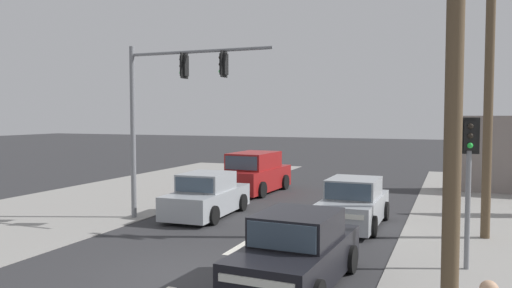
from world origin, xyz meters
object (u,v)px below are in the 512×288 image
Objects in this scene: utility_pole_midground_right at (489,73)px; traffic_signal_mast at (164,100)px; sedan_oncoming_near at (207,196)px; sedan_kerbside_parked at (353,204)px; pedestal_signal_right_kerb at (469,167)px; sedan_oncoming_mid at (297,253)px; suv_crossing_left at (255,174)px.

traffic_signal_mast is (-10.05, -1.30, -0.69)m from utility_pole_midground_right.
utility_pole_midground_right is 10.00m from sedan_oncoming_near.
traffic_signal_mast reaches higher than sedan_kerbside_parked.
sedan_oncoming_near is at bearing -176.28° from sedan_kerbside_parked.
pedestal_signal_right_kerb is 0.83× the size of sedan_oncoming_near.
pedestal_signal_right_kerb is 0.83× the size of sedan_oncoming_mid.
utility_pole_midground_right is at bearing 80.48° from pedestal_signal_right_kerb.
traffic_signal_mast is 1.40× the size of sedan_oncoming_near.
sedan_kerbside_parked is at bearing 89.68° from sedan_oncoming_mid.
traffic_signal_mast is 3.79m from sedan_oncoming_near.
utility_pole_midground_right is 5.70m from sedan_kerbside_parked.
sedan_oncoming_near is at bearing -179.79° from utility_pole_midground_right.
traffic_signal_mast reaches higher than suv_crossing_left.
sedan_oncoming_near is (-9.11, -0.03, -4.13)m from utility_pole_midground_right.
traffic_signal_mast is 1.69× the size of pedestal_signal_right_kerb.
utility_pole_midground_right reaches higher than sedan_oncoming_mid.
suv_crossing_left is at bearing 115.66° from sedan_oncoming_mid.
pedestal_signal_right_kerb is 0.84× the size of sedan_kerbside_parked.
sedan_oncoming_near is 0.93× the size of suv_crossing_left.
pedestal_signal_right_kerb is 5.29m from sedan_kerbside_parked.
sedan_oncoming_near is 5.20m from sedan_kerbside_parked.
suv_crossing_left is at bearing 85.79° from traffic_signal_mast.
pedestal_signal_right_kerb reaches higher than sedan_oncoming_near.
sedan_kerbside_parked is at bearing 3.72° from sedan_oncoming_near.
pedestal_signal_right_kerb is at bearing -12.65° from traffic_signal_mast.
sedan_kerbside_parked is 7.81m from suv_crossing_left.
traffic_signal_mast is at bearing -172.63° from utility_pole_midground_right.
sedan_kerbside_parked is 6.20m from sedan_oncoming_mid.
suv_crossing_left is at bearing 136.03° from sedan_kerbside_parked.
suv_crossing_left is (-0.42, 5.76, 0.18)m from sedan_oncoming_near.
traffic_signal_mast is 7.76m from suv_crossing_left.
utility_pole_midground_right is 2.58× the size of pedestal_signal_right_kerb.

